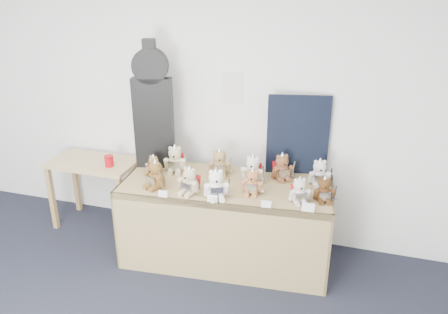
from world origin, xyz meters
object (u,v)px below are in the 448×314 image
(teddy_front_far_left, at_px, (155,175))
(teddy_front_end, at_px, (324,190))
(teddy_front_far_right, at_px, (299,191))
(teddy_back_far_left, at_px, (153,166))
(display_table, at_px, (224,204))
(teddy_back_end, at_px, (319,174))
(teddy_front_centre, at_px, (216,185))
(teddy_back_left, at_px, (175,160))
(side_table, at_px, (94,172))
(guitar_case, at_px, (153,107))
(teddy_front_left, at_px, (190,182))
(teddy_back_centre_right, at_px, (253,170))
(teddy_front_right, at_px, (252,182))
(teddy_back_centre_left, at_px, (220,163))
(teddy_back_right, at_px, (282,168))
(red_cup, at_px, (109,161))

(teddy_front_far_left, height_order, teddy_front_end, teddy_front_far_left)
(teddy_front_far_right, relative_size, teddy_back_far_left, 1.15)
(display_table, xyz_separation_m, teddy_back_end, (0.79, 0.29, 0.28))
(teddy_front_centre, height_order, teddy_back_left, same)
(side_table, distance_m, teddy_front_far_left, 1.06)
(teddy_back_left, distance_m, teddy_back_far_left, 0.21)
(teddy_back_left, bearing_deg, teddy_front_end, -21.26)
(teddy_back_end, bearing_deg, teddy_front_centre, -163.63)
(guitar_case, height_order, teddy_back_end, guitar_case)
(teddy_front_centre, xyz_separation_m, teddy_front_far_right, (0.68, 0.13, -0.02))
(teddy_front_far_right, xyz_separation_m, teddy_front_end, (0.19, 0.08, -0.00))
(display_table, distance_m, teddy_front_far_right, 0.72)
(side_table, bearing_deg, teddy_back_end, 1.11)
(side_table, bearing_deg, teddy_front_left, -19.77)
(teddy_front_centre, distance_m, teddy_back_far_left, 0.77)
(teddy_back_end, bearing_deg, teddy_front_far_right, -123.92)
(teddy_front_end, distance_m, teddy_back_centre_right, 0.68)
(teddy_back_centre_right, bearing_deg, teddy_front_far_left, -154.27)
(side_table, xyz_separation_m, teddy_front_far_left, (0.93, -0.44, 0.28))
(teddy_front_far_right, bearing_deg, teddy_front_right, 151.20)
(teddy_back_centre_left, bearing_deg, teddy_front_centre, -91.74)
(guitar_case, distance_m, teddy_front_centre, 1.02)
(teddy_back_centre_left, distance_m, teddy_back_end, 0.92)
(teddy_front_right, bearing_deg, teddy_back_far_left, 169.69)
(teddy_front_centre, distance_m, teddy_back_centre_right, 0.45)
(display_table, xyz_separation_m, teddy_front_far_left, (-0.58, -0.18, 0.28))
(teddy_back_left, height_order, teddy_back_right, teddy_back_left)
(teddy_back_centre_left, bearing_deg, display_table, -79.18)
(teddy_front_far_left, distance_m, teddy_back_end, 1.45)
(teddy_back_right, xyz_separation_m, teddy_back_end, (0.34, -0.02, -0.00))
(guitar_case, height_order, teddy_back_centre_left, guitar_case)
(teddy_front_far_left, bearing_deg, red_cup, 173.67)
(side_table, height_order, teddy_back_left, teddy_back_left)
(teddy_back_centre_right, bearing_deg, teddy_front_centre, -118.15)
(teddy_front_left, height_order, teddy_front_end, teddy_front_left)
(teddy_back_centre_left, xyz_separation_m, teddy_back_end, (0.91, 0.05, -0.00))
(red_cup, xyz_separation_m, teddy_front_left, (1.02, -0.38, 0.09))
(teddy_back_left, bearing_deg, teddy_back_centre_left, -6.16)
(teddy_front_far_right, xyz_separation_m, teddy_back_far_left, (-1.39, 0.16, -0.01))
(teddy_front_end, distance_m, teddy_back_right, 0.52)
(teddy_front_far_left, bearing_deg, teddy_back_end, 40.82)
(guitar_case, distance_m, teddy_back_right, 1.33)
(teddy_back_end, bearing_deg, red_cup, 167.22)
(red_cup, height_order, teddy_front_centre, teddy_front_centre)
(teddy_front_far_right, bearing_deg, teddy_front_far_left, 160.85)
(teddy_back_end, bearing_deg, teddy_back_centre_right, 174.91)
(teddy_front_end, relative_size, teddy_back_end, 0.89)
(side_table, xyz_separation_m, teddy_back_right, (1.96, 0.06, 0.27))
(teddy_front_left, relative_size, teddy_front_end, 1.13)
(teddy_front_far_left, relative_size, teddy_front_far_right, 1.17)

